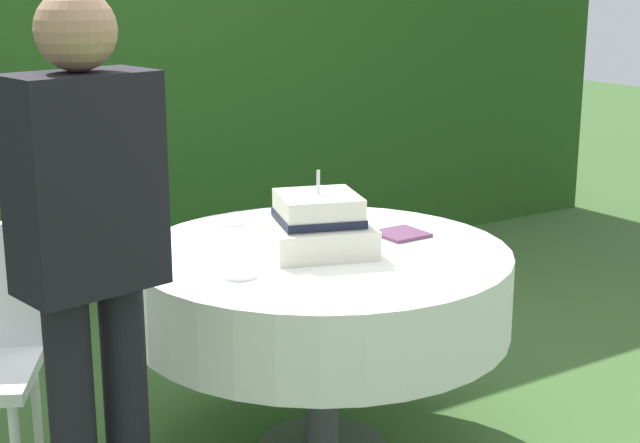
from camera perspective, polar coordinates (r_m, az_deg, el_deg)
foliage_hedge at (r=5.13m, az=-14.04°, el=9.64°), size 6.99×0.47×2.45m
cake_table at (r=3.24m, az=0.14°, el=-4.02°), size 1.27×1.27×0.73m
wedding_cake at (r=3.17m, az=-0.11°, el=-0.20°), size 0.42×0.42×0.27m
serving_plate_near at (r=3.56m, az=-2.83°, el=0.09°), size 0.11×0.11×0.01m
serving_plate_far at (r=3.61m, az=1.63°, el=0.28°), size 0.14×0.14×0.01m
serving_plate_left at (r=3.54m, az=-5.32°, el=-0.04°), size 0.10×0.10×0.01m
serving_plate_right at (r=2.93m, az=-4.84°, el=-3.19°), size 0.11×0.11×0.01m
napkin_stack at (r=3.38m, az=4.91°, el=-0.76°), size 0.16×0.16×0.01m
standing_person at (r=2.50m, az=-13.53°, el=-2.17°), size 0.39×0.26×1.60m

